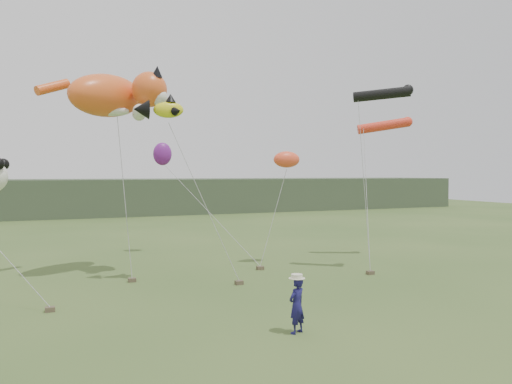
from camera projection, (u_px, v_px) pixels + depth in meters
The scene contains 8 objects.
ground at pixel (279, 312), 16.82m from camera, with size 120.00×120.00×0.00m, color #385123.
headland at pixel (85, 198), 56.71m from camera, with size 90.00×13.00×4.00m.
festival_attendant at pixel (297, 305), 14.59m from camera, with size 0.60×0.40×1.66m, color #17144D.
sandbag_anchors at pixel (221, 281), 21.37m from camera, with size 14.07×4.28×0.17m.
cat_kite at pixel (116, 95), 22.87m from camera, with size 5.71×4.26×2.47m.
fish_kite at pixel (159, 109), 21.13m from camera, with size 2.13×1.43×1.10m.
tube_kites at pixel (387, 112), 26.22m from camera, with size 5.41×5.26×2.08m.
misc_kites at pixel (219, 156), 27.50m from camera, with size 6.43×6.74×1.51m.
Camera 1 is at (-7.17, -15.06, 4.70)m, focal length 35.00 mm.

